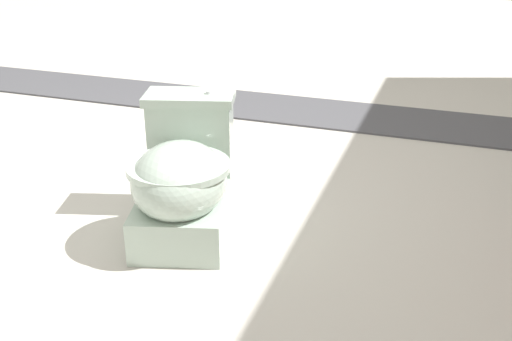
# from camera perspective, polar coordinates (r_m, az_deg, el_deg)

# --- Properties ---
(ground_plane) EXTENTS (14.00, 14.00, 0.00)m
(ground_plane) POSITION_cam_1_polar(r_m,az_deg,el_deg) (2.82, -9.22, -1.67)
(ground_plane) COLOR beige
(gravel_strip) EXTENTS (0.56, 8.00, 0.01)m
(gravel_strip) POSITION_cam_1_polar(r_m,az_deg,el_deg) (3.81, 6.87, 5.42)
(gravel_strip) COLOR #4C4C51
(gravel_strip) RESTS_ON ground
(toilet) EXTENTS (0.71, 0.53, 0.52)m
(toilet) POSITION_cam_1_polar(r_m,az_deg,el_deg) (2.37, -6.88, -0.82)
(toilet) COLOR #B2C6B7
(toilet) RESTS_ON ground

